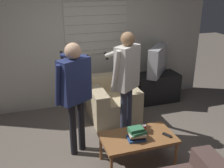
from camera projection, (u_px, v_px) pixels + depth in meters
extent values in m
plane|color=#665B51|center=(118.00, 159.00, 3.77)|extent=(16.00, 16.00, 0.00)
cube|color=#BCB7A8|center=(84.00, 43.00, 5.10)|extent=(5.20, 0.06, 2.55)
cube|color=beige|center=(96.00, 28.00, 5.03)|extent=(1.23, 0.02, 0.99)
cube|color=gray|center=(97.00, 50.00, 5.17)|extent=(1.21, 0.00, 0.01)
cube|color=gray|center=(97.00, 41.00, 5.11)|extent=(1.21, 0.00, 0.01)
cube|color=gray|center=(97.00, 33.00, 5.05)|extent=(1.21, 0.00, 0.01)
cube|color=gray|center=(97.00, 24.00, 4.99)|extent=(1.21, 0.00, 0.01)
cube|color=gray|center=(96.00, 15.00, 4.93)|extent=(1.21, 0.00, 0.01)
cube|color=gray|center=(96.00, 6.00, 4.87)|extent=(1.21, 0.00, 0.01)
cube|color=#C6B289|center=(113.00, 107.00, 4.87)|extent=(0.85, 0.87, 0.42)
cube|color=#C6B289|center=(108.00, 82.00, 5.03)|extent=(0.84, 0.21, 0.33)
cube|color=#C6B289|center=(128.00, 90.00, 4.84)|extent=(0.25, 0.87, 0.19)
cube|color=#C6B289|center=(97.00, 94.00, 4.67)|extent=(0.25, 0.87, 0.19)
cube|color=brown|center=(138.00, 138.00, 3.54)|extent=(1.00, 0.57, 0.04)
cylinder|color=brown|center=(101.00, 147.00, 3.70)|extent=(0.04, 0.04, 0.40)
cylinder|color=brown|center=(159.00, 136.00, 3.97)|extent=(0.04, 0.04, 0.40)
cylinder|color=brown|center=(176.00, 155.00, 3.54)|extent=(0.04, 0.04, 0.40)
cube|color=black|center=(156.00, 88.00, 5.53)|extent=(0.93, 0.47, 0.60)
cube|color=#B2B2B7|center=(158.00, 61.00, 5.31)|extent=(0.68, 0.74, 0.58)
cube|color=black|center=(153.00, 60.00, 5.35)|extent=(0.46, 0.52, 0.48)
cylinder|color=black|center=(73.00, 129.00, 3.75)|extent=(0.10, 0.10, 0.83)
cylinder|color=black|center=(81.00, 125.00, 3.86)|extent=(0.10, 0.10, 0.83)
cube|color=navy|center=(75.00, 81.00, 3.54)|extent=(0.49, 0.39, 0.62)
sphere|color=tan|center=(73.00, 51.00, 3.39)|extent=(0.22, 0.22, 0.22)
cylinder|color=navy|center=(58.00, 86.00, 3.41)|extent=(0.14, 0.17, 0.59)
cylinder|color=navy|center=(74.00, 56.00, 3.80)|extent=(0.35, 0.55, 0.15)
cube|color=black|center=(62.00, 55.00, 4.00)|extent=(0.06, 0.06, 0.13)
cylinder|color=#33384C|center=(123.00, 116.00, 4.08)|extent=(0.10, 0.10, 0.88)
cylinder|color=#33384C|center=(129.00, 112.00, 4.18)|extent=(0.10, 0.10, 0.88)
cube|color=beige|center=(127.00, 68.00, 3.85)|extent=(0.44, 0.39, 0.66)
sphere|color=#846042|center=(128.00, 39.00, 3.69)|extent=(0.21, 0.21, 0.21)
cylinder|color=beige|center=(116.00, 72.00, 3.71)|extent=(0.15, 0.17, 0.63)
cylinder|color=beige|center=(120.00, 51.00, 4.11)|extent=(0.40, 0.53, 0.33)
cube|color=black|center=(106.00, 56.00, 4.32)|extent=(0.08, 0.09, 0.13)
cube|color=#284C89|center=(136.00, 138.00, 3.47)|extent=(0.24, 0.19, 0.03)
cube|color=black|center=(137.00, 136.00, 3.47)|extent=(0.23, 0.18, 0.04)
cube|color=beige|center=(137.00, 134.00, 3.44)|extent=(0.23, 0.20, 0.03)
cube|color=#33754C|center=(137.00, 132.00, 3.43)|extent=(0.23, 0.20, 0.04)
cube|color=#33754C|center=(136.00, 129.00, 3.41)|extent=(0.19, 0.14, 0.04)
cylinder|color=red|center=(144.00, 129.00, 3.59)|extent=(0.07, 0.07, 0.12)
cylinder|color=silver|center=(144.00, 125.00, 3.57)|extent=(0.06, 0.06, 0.00)
cube|color=black|center=(167.00, 135.00, 3.54)|extent=(0.10, 0.13, 0.02)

